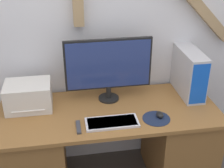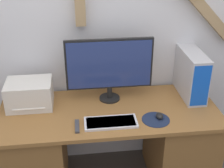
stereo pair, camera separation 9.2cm
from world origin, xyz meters
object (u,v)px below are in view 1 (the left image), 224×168
at_px(monitor, 108,66).
at_px(computer_tower, 189,73).
at_px(mouse, 160,115).
at_px(remote_control, 78,127).
at_px(keyboard, 112,122).
at_px(printer, 28,96).

bearing_deg(monitor, computer_tower, -0.75).
bearing_deg(mouse, remote_control, -176.30).
height_order(keyboard, computer_tower, computer_tower).
bearing_deg(monitor, mouse, -44.74).
relative_size(printer, remote_control, 2.30).
relative_size(computer_tower, printer, 1.24).
distance_m(monitor, mouse, 0.55).
bearing_deg(monitor, remote_control, -126.49).
bearing_deg(printer, remote_control, -43.71).
bearing_deg(printer, mouse, -17.35).
bearing_deg(keyboard, mouse, 3.73).
distance_m(monitor, computer_tower, 0.69).
height_order(keyboard, remote_control, keyboard).
distance_m(mouse, printer, 1.02).
bearing_deg(mouse, computer_tower, 43.63).
xyz_separation_m(mouse, computer_tower, (0.34, 0.32, 0.17)).
bearing_deg(computer_tower, remote_control, -159.08).
xyz_separation_m(keyboard, computer_tower, (0.71, 0.35, 0.18)).
distance_m(monitor, remote_control, 0.55).
distance_m(computer_tower, remote_control, 1.04).
height_order(mouse, printer, printer).
xyz_separation_m(printer, remote_control, (0.36, -0.34, -0.10)).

